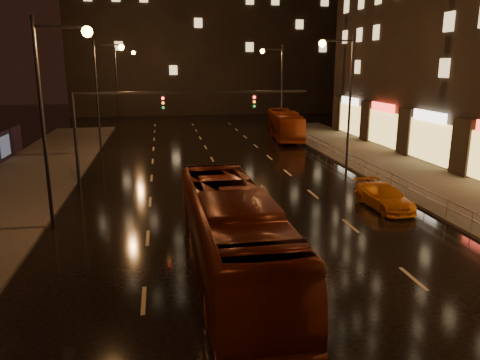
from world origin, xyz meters
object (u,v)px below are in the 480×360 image
object	(u,v)px
bus_curb	(285,125)
taxi_near	(259,211)
taxi_far	(384,197)
bus_red	(233,235)

from	to	relation	value
bus_curb	taxi_near	bearing A→B (deg)	-101.11
bus_curb	taxi_far	distance (m)	25.45
bus_red	taxi_far	distance (m)	12.22
bus_red	bus_curb	size ratio (longest dim) A/B	1.13
bus_curb	taxi_far	world-z (taller)	bus_curb
bus_red	bus_curb	bearing A→B (deg)	70.84
bus_curb	taxi_far	xyz separation A→B (m)	(-1.00, -25.41, -0.86)
taxi_near	taxi_far	world-z (taller)	taxi_near
bus_red	taxi_near	world-z (taller)	bus_red
bus_curb	taxi_near	size ratio (longest dim) A/B	2.52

